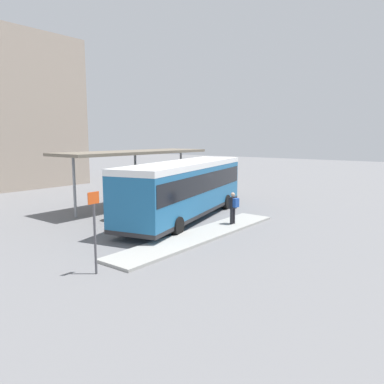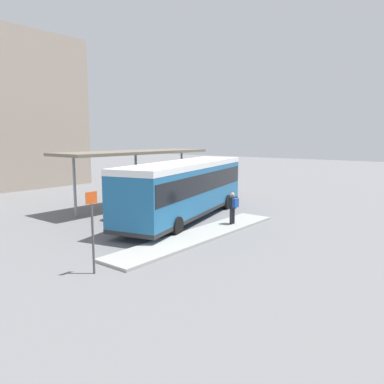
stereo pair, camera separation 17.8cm
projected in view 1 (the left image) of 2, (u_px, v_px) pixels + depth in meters
The scene contains 10 objects.
ground_plane at pixel (186, 218), 21.23m from camera, with size 120.00×120.00×0.00m, color slate.
curb_island at pixel (201, 235), 17.39m from camera, with size 10.69×1.80×0.12m.
city_bus at pixel (186, 186), 20.97m from camera, with size 11.92×5.39×3.21m.
pedestrian_waiting at pixel (233, 206), 19.21m from camera, with size 0.43×0.46×1.64m.
bicycle_yellow at pixel (226, 193), 28.59m from camera, with size 0.48×1.58×0.68m.
bicycle_green at pixel (219, 191), 29.35m from camera, with size 0.48×1.61×0.70m.
bicycle_black at pixel (211, 190), 29.84m from camera, with size 0.48×1.65×0.71m.
station_shelter at pixel (135, 153), 24.68m from camera, with size 11.17×3.30×3.67m.
potted_planter_near_shelter at pixel (115, 207), 20.65m from camera, with size 1.00×1.00×1.42m.
platform_sign at pixel (95, 229), 12.40m from camera, with size 0.44×0.08×2.80m.
Camera 1 is at (-16.18, -13.05, 4.58)m, focal length 35.00 mm.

